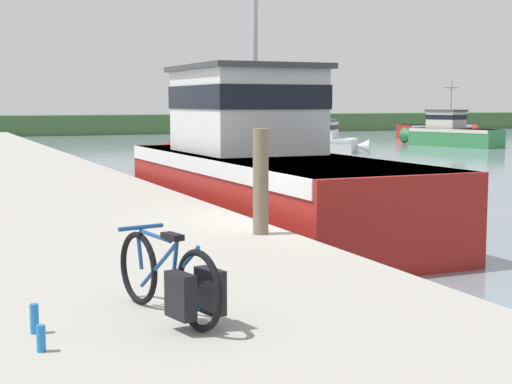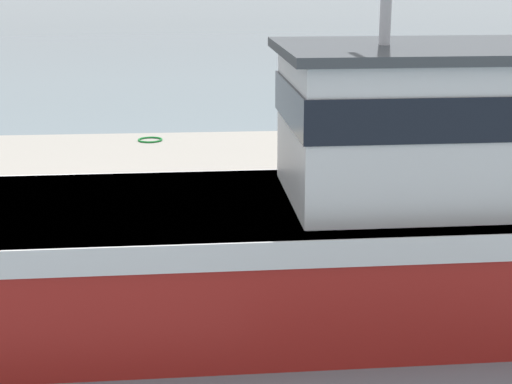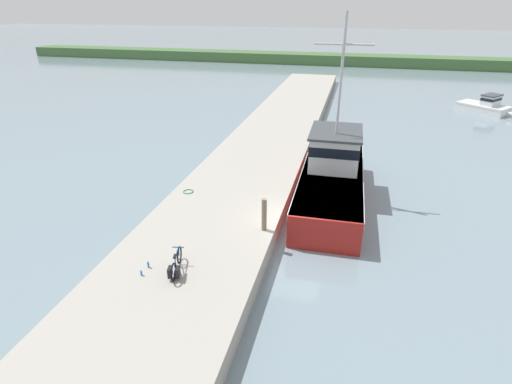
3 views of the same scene
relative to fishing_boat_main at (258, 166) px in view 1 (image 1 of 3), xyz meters
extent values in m
plane|color=gray|center=(-1.20, -4.78, -1.33)|extent=(320.00, 320.00, 0.00)
cube|color=#A39E93|center=(-4.97, -4.78, -0.89)|extent=(5.95, 80.00, 0.89)
cube|color=#426638|center=(28.80, 52.05, -0.50)|extent=(180.00, 5.00, 1.66)
cube|color=maroon|center=(0.01, -0.60, -0.53)|extent=(3.31, 10.22, 1.60)
cone|color=maroon|center=(-0.08, 5.40, -0.53)|extent=(1.55, 1.85, 1.52)
cube|color=silver|center=(0.01, -0.60, 0.11)|extent=(3.37, 10.02, 0.32)
cube|color=silver|center=(-0.01, 0.67, 1.19)|extent=(2.58, 3.36, 1.84)
cube|color=black|center=(-0.01, 0.67, 1.51)|extent=(2.63, 3.43, 0.52)
cube|color=#3D4247|center=(-0.01, 0.67, 2.17)|extent=(2.78, 3.63, 0.12)
cube|color=#337F47|center=(23.73, 24.24, -0.78)|extent=(3.50, 6.18, 1.11)
cone|color=#337F47|center=(22.69, 27.57, -0.78)|extent=(1.32, 1.33, 1.05)
cube|color=beige|center=(23.73, 24.24, -0.34)|extent=(3.50, 6.08, 0.22)
cube|color=beige|center=(23.51, 24.95, 0.30)|extent=(2.00, 2.37, 1.06)
cube|color=black|center=(23.51, 24.95, 0.49)|extent=(2.04, 2.42, 0.30)
cube|color=#3D4247|center=(23.51, 24.95, 0.89)|extent=(2.16, 2.56, 0.12)
cylinder|color=#B2B2B7|center=(23.60, 24.66, 1.87)|extent=(0.14, 0.14, 1.84)
cylinder|color=#B2B2B7|center=(23.60, 24.66, 2.33)|extent=(1.60, 0.58, 0.10)
cube|color=silver|center=(12.97, 22.41, -0.94)|extent=(4.80, 4.54, 0.78)
cone|color=silver|center=(14.96, 20.72, -0.94)|extent=(1.09, 1.08, 0.74)
cube|color=silver|center=(12.97, 22.41, -0.63)|extent=(4.76, 4.51, 0.16)
cube|color=silver|center=(13.39, 22.05, -0.10)|extent=(2.02, 2.09, 0.91)
cube|color=black|center=(13.39, 22.05, 0.06)|extent=(2.06, 2.13, 0.26)
cube|color=#3D4247|center=(13.39, 22.05, 0.42)|extent=(2.18, 2.25, 0.12)
cube|color=#AD231E|center=(28.84, 33.54, -0.80)|extent=(5.79, 2.07, 1.06)
cone|color=#AD231E|center=(32.21, 33.69, -0.80)|extent=(1.07, 1.05, 1.01)
cube|color=white|center=(28.84, 33.54, -0.38)|extent=(5.68, 2.10, 0.21)
cube|color=white|center=(29.55, 33.57, 0.20)|extent=(1.73, 1.52, 0.95)
cube|color=black|center=(29.55, 33.57, 0.37)|extent=(1.77, 1.55, 0.27)
cube|color=#3D4247|center=(29.55, 33.57, 0.73)|extent=(1.87, 1.64, 0.12)
torus|color=black|center=(-4.78, -10.00, -0.11)|extent=(0.20, 0.67, 0.67)
torus|color=black|center=(-5.01, -8.97, -0.11)|extent=(0.20, 0.67, 0.67)
cylinder|color=navy|center=(-4.82, -9.83, -0.18)|extent=(0.11, 0.36, 0.18)
cylinder|color=navy|center=(-4.86, -9.61, 0.00)|extent=(0.07, 0.14, 0.51)
cylinder|color=navy|center=(-4.83, -9.78, 0.07)|extent=(0.14, 0.47, 0.38)
cylinder|color=navy|center=(-4.92, -9.35, -0.01)|extent=(0.18, 0.66, 0.51)
cylinder|color=navy|center=(-4.94, -9.29, 0.24)|extent=(0.15, 0.54, 0.05)
cylinder|color=navy|center=(-5.00, -9.00, 0.06)|extent=(0.06, 0.10, 0.34)
cylinder|color=navy|center=(-5.00, -9.03, 0.28)|extent=(0.44, 0.14, 0.04)
cube|color=black|center=(-4.87, -9.59, 0.28)|extent=(0.15, 0.26, 0.05)
cube|color=black|center=(-4.93, -9.98, -0.14)|extent=(0.19, 0.34, 0.37)
cube|color=black|center=(-4.65, -9.92, -0.14)|extent=(0.19, 0.34, 0.37)
cylinder|color=#756651|center=(-2.46, -5.88, 0.30)|extent=(0.22, 0.22, 1.48)
cylinder|color=blue|center=(-6.01, -9.55, -0.32)|extent=(0.07, 0.07, 0.24)
cylinder|color=blue|center=(-6.03, -10.04, -0.34)|extent=(0.07, 0.07, 0.20)
camera|label=1|loc=(-6.76, -15.85, 1.40)|focal=55.00mm
camera|label=2|loc=(9.63, -2.20, 3.13)|focal=55.00mm
camera|label=3|loc=(0.77, -20.35, 8.47)|focal=28.00mm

